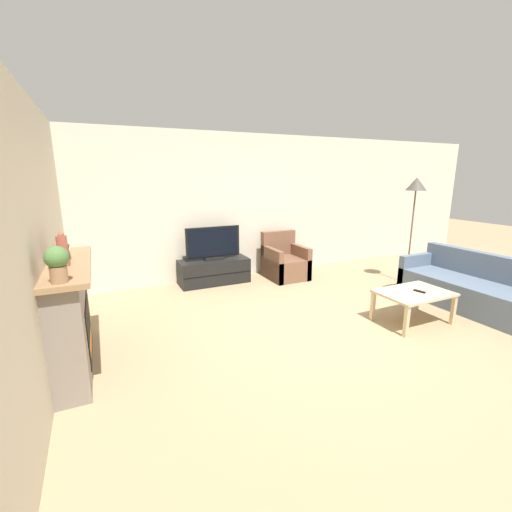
# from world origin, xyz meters

# --- Properties ---
(ground_plane) EXTENTS (24.00, 24.00, 0.00)m
(ground_plane) POSITION_xyz_m (0.00, 0.00, 0.00)
(ground_plane) COLOR #9E8460
(wall_back) EXTENTS (12.00, 0.06, 2.70)m
(wall_back) POSITION_xyz_m (0.00, 2.77, 1.35)
(wall_back) COLOR beige
(wall_back) RESTS_ON ground
(wall_left) EXTENTS (0.06, 12.00, 2.70)m
(wall_left) POSITION_xyz_m (-3.07, 0.00, 1.35)
(wall_left) COLOR beige
(wall_left) RESTS_ON ground
(fireplace) EXTENTS (0.41, 1.61, 1.11)m
(fireplace) POSITION_xyz_m (-2.89, 0.38, 0.56)
(fireplace) COLOR slate
(fireplace) RESTS_ON ground
(mantel_vase_left) EXTENTS (0.09, 0.09, 0.18)m
(mantel_vase_left) POSITION_xyz_m (-2.87, -0.10, 1.19)
(mantel_vase_left) COLOR #994C3D
(mantel_vase_left) RESTS_ON fireplace
(mantel_vase_centre_left) EXTENTS (0.09, 0.09, 0.32)m
(mantel_vase_centre_left) POSITION_xyz_m (-2.87, 0.26, 1.26)
(mantel_vase_centre_left) COLOR #994C3D
(mantel_vase_centre_left) RESTS_ON fireplace
(mantel_clock) EXTENTS (0.08, 0.11, 0.15)m
(mantel_clock) POSITION_xyz_m (-2.87, 0.54, 1.18)
(mantel_clock) COLOR brown
(mantel_clock) RESTS_ON fireplace
(potted_plant) EXTENTS (0.18, 0.18, 0.30)m
(potted_plant) POSITION_xyz_m (-2.87, -0.30, 1.28)
(potted_plant) COLOR #936B4C
(potted_plant) RESTS_ON fireplace
(tv_stand) EXTENTS (1.26, 0.50, 0.45)m
(tv_stand) POSITION_xyz_m (-0.70, 2.45, 0.22)
(tv_stand) COLOR black
(tv_stand) RESTS_ON ground
(tv) EXTENTS (1.00, 0.18, 0.60)m
(tv) POSITION_xyz_m (-0.70, 2.45, 0.73)
(tv) COLOR black
(tv) RESTS_ON tv_stand
(armchair) EXTENTS (0.70, 0.76, 0.87)m
(armchair) POSITION_xyz_m (0.65, 2.21, 0.29)
(armchair) COLOR brown
(armchair) RESTS_ON ground
(coffee_table) EXTENTS (0.94, 0.65, 0.43)m
(coffee_table) POSITION_xyz_m (1.18, -0.33, 0.38)
(coffee_table) COLOR #CCB289
(coffee_table) RESTS_ON ground
(remote) EXTENTS (0.07, 0.16, 0.02)m
(remote) POSITION_xyz_m (1.23, -0.36, 0.44)
(remote) COLOR black
(remote) RESTS_ON coffee_table
(couch) EXTENTS (0.81, 2.31, 0.80)m
(couch) POSITION_xyz_m (2.42, -0.47, 0.28)
(couch) COLOR slate
(couch) RESTS_ON ground
(floor_lamp) EXTENTS (0.35, 0.35, 1.90)m
(floor_lamp) POSITION_xyz_m (2.52, 0.96, 1.66)
(floor_lamp) COLOR black
(floor_lamp) RESTS_ON ground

